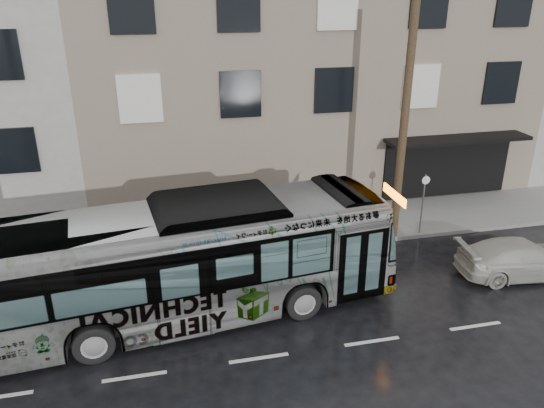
# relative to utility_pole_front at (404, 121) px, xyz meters

# --- Properties ---
(ground) EXTENTS (120.00, 120.00, 0.00)m
(ground) POSITION_rel_utility_pole_front_xyz_m (-6.50, -3.30, -4.65)
(ground) COLOR black
(ground) RESTS_ON ground
(sidewalk) EXTENTS (90.00, 3.60, 0.15)m
(sidewalk) POSITION_rel_utility_pole_front_xyz_m (-6.50, 1.60, -4.58)
(sidewalk) COLOR gray
(sidewalk) RESTS_ON ground
(building_taupe) EXTENTS (20.00, 12.00, 11.00)m
(building_taupe) POSITION_rel_utility_pole_front_xyz_m (-1.50, 9.40, 0.85)
(building_taupe) COLOR gray
(building_taupe) RESTS_ON ground
(utility_pole_front) EXTENTS (0.30, 0.30, 9.00)m
(utility_pole_front) POSITION_rel_utility_pole_front_xyz_m (0.00, 0.00, 0.00)
(utility_pole_front) COLOR #503E28
(utility_pole_front) RESTS_ON sidewalk
(sign_post) EXTENTS (0.06, 0.06, 2.40)m
(sign_post) POSITION_rel_utility_pole_front_xyz_m (1.10, 0.00, -3.30)
(sign_post) COLOR slate
(sign_post) RESTS_ON sidewalk
(bus) EXTENTS (13.09, 4.46, 3.57)m
(bus) POSITION_rel_utility_pole_front_xyz_m (-8.38, -3.36, -2.86)
(bus) COLOR #B2B2B2
(bus) RESTS_ON ground
(white_sedan) EXTENTS (4.48, 2.18, 1.26)m
(white_sedan) POSITION_rel_utility_pole_front_xyz_m (3.00, -3.50, -4.02)
(white_sedan) COLOR #B2B0A9
(white_sedan) RESTS_ON ground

